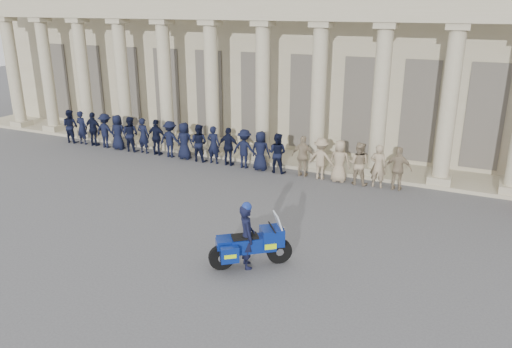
% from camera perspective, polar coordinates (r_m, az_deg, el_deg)
% --- Properties ---
extents(ground, '(90.00, 90.00, 0.00)m').
position_cam_1_polar(ground, '(16.05, -6.95, -6.90)').
color(ground, '#4C4C4F').
rests_on(ground, ground).
extents(building, '(40.00, 12.50, 9.00)m').
position_cam_1_polar(building, '(28.13, 9.13, 13.69)').
color(building, tan).
rests_on(building, ground).
extents(officer_rank, '(17.82, 0.66, 1.75)m').
position_cam_1_polar(officer_rank, '(22.93, -5.48, 3.43)').
color(officer_rank, black).
rests_on(officer_rank, ground).
extents(motorcycle, '(1.97, 1.71, 1.51)m').
position_cam_1_polar(motorcycle, '(13.87, -0.52, -8.05)').
color(motorcycle, black).
rests_on(motorcycle, ground).
extents(rider, '(0.76, 0.80, 1.93)m').
position_cam_1_polar(rider, '(13.72, -1.06, -7.00)').
color(rider, black).
rests_on(rider, ground).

